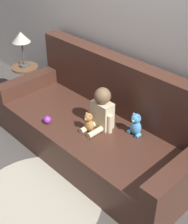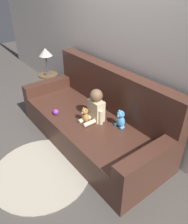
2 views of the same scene
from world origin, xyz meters
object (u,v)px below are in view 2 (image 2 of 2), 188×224
object	(u,v)px
person_baby	(95,107)
side_table	(47,63)
teddy_bear_brown	(85,115)
plush_toy_side	(121,119)
toy_ball	(56,112)
couch	(95,120)

from	to	relation	value
person_baby	side_table	distance (m)	1.43
teddy_bear_brown	side_table	distance (m)	1.42
plush_toy_side	side_table	size ratio (longest dim) A/B	0.23
person_baby	plush_toy_side	distance (m)	0.35
toy_ball	couch	bearing A→B (deg)	50.89
teddy_bear_brown	side_table	bearing A→B (deg)	171.39
plush_toy_side	toy_ball	xyz separation A→B (m)	(-0.72, -0.48, -0.07)
teddy_bear_brown	side_table	xyz separation A→B (m)	(-1.39, 0.21, 0.25)
plush_toy_side	toy_ball	size ratio (longest dim) A/B	3.00
side_table	couch	bearing A→B (deg)	-0.61
side_table	toy_ball	bearing A→B (deg)	-22.45
couch	teddy_bear_brown	bearing A→B (deg)	-73.25
teddy_bear_brown	plush_toy_side	bearing A→B (deg)	39.52
couch	person_baby	world-z (taller)	couch
couch	person_baby	xyz separation A→B (m)	(0.09, -0.06, 0.26)
plush_toy_side	couch	bearing A→B (deg)	-168.12
person_baby	toy_ball	world-z (taller)	person_baby
plush_toy_side	side_table	world-z (taller)	side_table
person_baby	toy_ball	xyz separation A→B (m)	(-0.41, -0.34, -0.15)
teddy_bear_brown	plush_toy_side	world-z (taller)	plush_toy_side
teddy_bear_brown	person_baby	bearing A→B (deg)	77.31
person_baby	toy_ball	size ratio (longest dim) A/B	5.55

